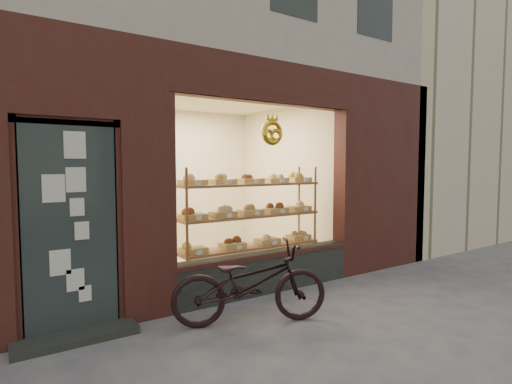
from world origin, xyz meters
TOP-DOWN VIEW (x-y plane):
  - ground at (0.00, 0.00)m, footprint 90.00×90.00m
  - neighbor_right at (9.60, 5.50)m, footprint 12.00×7.00m
  - display_shelf at (0.45, 2.55)m, footprint 2.20×0.45m
  - bicycle at (-0.34, 1.32)m, footprint 1.80×1.19m

SIDE VIEW (x-z plane):
  - ground at x=0.00m, z-range 0.00..0.00m
  - bicycle at x=-0.34m, z-range 0.00..0.89m
  - display_shelf at x=0.45m, z-range 0.04..1.74m
  - neighbor_right at x=9.60m, z-range 0.00..9.00m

